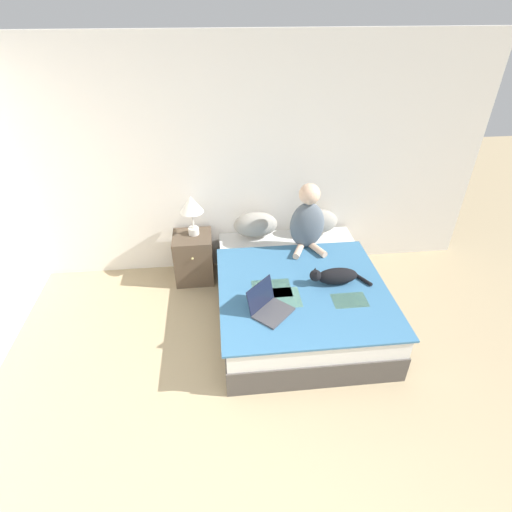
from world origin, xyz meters
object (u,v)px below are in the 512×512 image
(bed, at_px, (298,296))
(table_lamp, at_px, (191,207))
(cat_tabby, at_px, (335,276))
(pillow_far, at_px, (316,222))
(laptop_open, at_px, (269,307))
(nightstand, at_px, (194,257))
(person_sitting, at_px, (308,220))
(pillow_near, at_px, (256,225))

(bed, distance_m, table_lamp, 1.47)
(cat_tabby, bearing_deg, pillow_far, -92.75)
(laptop_open, xyz_separation_m, nightstand, (-0.70, 1.23, -0.26))
(laptop_open, height_order, nightstand, laptop_open)
(bed, height_order, pillow_far, pillow_far)
(bed, bearing_deg, person_sitting, 71.99)
(person_sitting, bearing_deg, bed, -108.01)
(person_sitting, bearing_deg, table_lamp, 167.95)
(pillow_near, bearing_deg, cat_tabby, -55.26)
(pillow_far, distance_m, cat_tabby, 0.95)
(bed, relative_size, table_lamp, 4.20)
(cat_tabby, xyz_separation_m, laptop_open, (-0.68, -0.34, -0.03))
(pillow_near, bearing_deg, person_sitting, -28.06)
(pillow_near, height_order, pillow_far, same)
(laptop_open, bearing_deg, pillow_near, 43.57)
(bed, bearing_deg, cat_tabby, -23.30)
(pillow_near, distance_m, laptop_open, 1.29)
(table_lamp, bearing_deg, pillow_far, 0.79)
(bed, xyz_separation_m, table_lamp, (-1.04, 0.80, 0.67))
(laptop_open, bearing_deg, bed, 6.57)
(cat_tabby, height_order, laptop_open, laptop_open)
(pillow_near, xyz_separation_m, laptop_open, (-0.02, -1.29, -0.09))
(person_sitting, distance_m, nightstand, 1.36)
(pillow_far, bearing_deg, bed, -113.07)
(laptop_open, bearing_deg, pillow_far, 15.40)
(person_sitting, xyz_separation_m, nightstand, (-1.24, 0.22, -0.53))
(laptop_open, distance_m, nightstand, 1.43)
(nightstand, bearing_deg, table_lamp, 58.89)
(person_sitting, distance_m, cat_tabby, 0.73)
(pillow_near, relative_size, laptop_open, 1.11)
(pillow_far, xyz_separation_m, nightstand, (-1.41, -0.06, -0.35))
(pillow_near, xyz_separation_m, table_lamp, (-0.69, -0.02, 0.27))
(laptop_open, bearing_deg, table_lamp, 72.34)
(pillow_far, height_order, person_sitting, person_sitting)
(person_sitting, relative_size, table_lamp, 1.60)
(person_sitting, bearing_deg, pillow_near, 151.94)
(pillow_far, distance_m, nightstand, 1.46)
(nightstand, bearing_deg, pillow_far, 2.48)
(pillow_far, xyz_separation_m, cat_tabby, (-0.04, -0.95, -0.07))
(bed, bearing_deg, table_lamp, 142.50)
(pillow_near, bearing_deg, pillow_far, 0.00)
(bed, distance_m, nightstand, 1.31)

